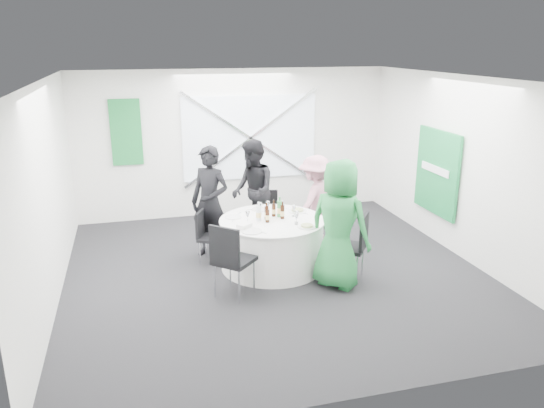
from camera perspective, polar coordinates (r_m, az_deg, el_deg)
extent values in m
plane|color=black|center=(7.92, 0.38, -7.35)|extent=(6.00, 6.00, 0.00)
plane|color=silver|center=(7.22, 0.42, 13.32)|extent=(6.00, 6.00, 0.00)
plane|color=white|center=(10.30, -4.06, 6.56)|extent=(6.00, 0.00, 6.00)
plane|color=white|center=(4.77, 10.05, -6.32)|extent=(6.00, 0.00, 6.00)
plane|color=white|center=(7.28, -23.02, 0.77)|extent=(0.00, 6.00, 6.00)
plane|color=white|center=(8.71, 19.83, 3.64)|extent=(0.00, 6.00, 6.00)
cube|color=silver|center=(10.31, -2.38, 7.16)|extent=(2.60, 0.03, 1.60)
cube|color=silver|center=(10.27, -2.33, 7.12)|extent=(2.63, 0.05, 1.84)
cube|color=silver|center=(10.27, -2.33, 7.12)|extent=(2.63, 0.05, 1.84)
cube|color=#156A29|center=(10.02, -15.42, 7.44)|extent=(0.55, 0.04, 1.20)
cube|color=#177E3C|center=(9.21, 17.31, 3.29)|extent=(0.05, 1.20, 1.40)
cylinder|color=silver|center=(7.95, 0.00, -4.34)|extent=(1.52, 1.52, 0.74)
cylinder|color=silver|center=(7.82, 0.00, -1.75)|extent=(1.56, 1.56, 0.02)
cube|color=black|center=(8.96, -0.49, -1.51)|extent=(0.46, 0.46, 0.05)
cube|color=black|center=(9.07, -0.57, 0.24)|extent=(0.37, 0.11, 0.42)
cylinder|color=silver|center=(9.19, 0.43, -2.46)|extent=(0.02, 0.02, 0.40)
cylinder|color=silver|center=(9.18, -1.53, -2.50)|extent=(0.02, 0.02, 0.40)
cylinder|color=silver|center=(8.90, 0.59, -3.13)|extent=(0.02, 0.02, 0.40)
cylinder|color=silver|center=(8.88, -1.44, -3.18)|extent=(0.02, 0.02, 0.40)
cube|color=black|center=(8.17, -6.51, -3.66)|extent=(0.50, 0.50, 0.04)
cube|color=black|center=(8.14, -7.74, -2.12)|extent=(0.19, 0.33, 0.40)
cylinder|color=silver|center=(8.42, -7.13, -4.55)|extent=(0.02, 0.02, 0.38)
cylinder|color=silver|center=(8.15, -7.79, -5.31)|extent=(0.02, 0.02, 0.38)
cylinder|color=silver|center=(8.33, -5.16, -4.72)|extent=(0.02, 0.02, 0.38)
cylinder|color=silver|center=(8.07, -5.76, -5.49)|extent=(0.02, 0.02, 0.38)
cube|color=black|center=(8.58, 6.41, -2.10)|extent=(0.56, 0.56, 0.05)
cube|color=black|center=(8.63, 7.52, -0.21)|extent=(0.18, 0.41, 0.47)
cylinder|color=silver|center=(8.65, 8.01, -3.73)|extent=(0.02, 0.02, 0.45)
cylinder|color=silver|center=(8.90, 6.48, -3.07)|extent=(0.02, 0.02, 0.45)
cylinder|color=silver|center=(8.43, 6.22, -4.23)|extent=(0.02, 0.02, 0.45)
cylinder|color=silver|center=(8.69, 4.71, -3.53)|extent=(0.02, 0.02, 0.45)
cube|color=black|center=(7.60, 8.18, -4.64)|extent=(0.63, 0.63, 0.05)
cube|color=black|center=(7.47, 9.87, -2.93)|extent=(0.29, 0.37, 0.48)
cylinder|color=silver|center=(7.50, 9.15, -7.09)|extent=(0.02, 0.02, 0.46)
cylinder|color=silver|center=(7.83, 9.71, -6.05)|extent=(0.02, 0.02, 0.46)
cylinder|color=silver|center=(7.57, 6.44, -6.73)|extent=(0.02, 0.02, 0.46)
cylinder|color=silver|center=(7.90, 7.11, -5.72)|extent=(0.02, 0.02, 0.46)
cube|color=black|center=(7.06, -4.09, -6.06)|extent=(0.66, 0.66, 0.06)
cube|color=black|center=(6.78, -5.16, -4.53)|extent=(0.36, 0.34, 0.50)
cylinder|color=silver|center=(7.12, -6.18, -8.23)|extent=(0.02, 0.02, 0.48)
cylinder|color=silver|center=(6.93, -3.55, -8.90)|extent=(0.02, 0.02, 0.48)
cylinder|color=silver|center=(7.41, -4.50, -7.14)|extent=(0.02, 0.02, 0.48)
cylinder|color=silver|center=(7.23, -1.95, -7.75)|extent=(0.02, 0.02, 0.48)
imported|color=black|center=(8.27, -6.68, 0.17)|extent=(0.76, 0.74, 1.77)
imported|color=black|center=(8.90, -2.08, 1.38)|extent=(0.47, 0.85, 1.74)
imported|color=#C37E90|center=(8.72, 4.65, 0.30)|extent=(1.06, 0.97, 1.53)
imported|color=#23813C|center=(7.24, 7.22, -2.18)|extent=(1.01, 1.04, 1.80)
cylinder|color=silver|center=(8.27, -1.34, -0.57)|extent=(0.24, 0.24, 0.01)
cylinder|color=silver|center=(7.93, -4.21, -1.40)|extent=(0.25, 0.25, 0.01)
cylinder|color=silver|center=(8.19, 2.76, -0.77)|extent=(0.28, 0.28, 0.01)
cylinder|color=#77944F|center=(8.18, 2.76, -0.63)|extent=(0.18, 0.18, 0.02)
cylinder|color=silver|center=(7.51, 3.78, -2.47)|extent=(0.26, 0.26, 0.01)
cylinder|color=#77944F|center=(7.50, 3.78, -2.32)|extent=(0.17, 0.17, 0.02)
cylinder|color=silver|center=(7.32, -2.20, -2.94)|extent=(0.29, 0.29, 0.01)
cube|color=silver|center=(7.44, -3.00, -2.33)|extent=(0.24, 0.23, 0.06)
cylinder|color=#331609|center=(7.80, -0.59, -0.96)|extent=(0.06, 0.06, 0.20)
cylinder|color=#331609|center=(7.76, -0.60, -0.07)|extent=(0.02, 0.02, 0.06)
cylinder|color=#E1C577|center=(7.81, -0.59, -1.10)|extent=(0.06, 0.06, 0.07)
cylinder|color=#331609|center=(7.93, 0.19, -0.66)|extent=(0.06, 0.06, 0.19)
cylinder|color=#331609|center=(7.90, 0.19, 0.22)|extent=(0.02, 0.02, 0.06)
cylinder|color=#E1C577|center=(7.94, 0.19, -0.79)|extent=(0.06, 0.06, 0.07)
cylinder|color=#331609|center=(7.82, 1.13, -0.87)|extent=(0.06, 0.06, 0.21)
cylinder|color=#331609|center=(7.78, 1.13, 0.07)|extent=(0.02, 0.02, 0.06)
cylinder|color=#E1C577|center=(7.83, 1.13, -1.02)|extent=(0.06, 0.06, 0.07)
cylinder|color=#331609|center=(7.67, -0.50, -1.30)|extent=(0.06, 0.06, 0.19)
cylinder|color=#331609|center=(7.63, -0.50, -0.41)|extent=(0.02, 0.02, 0.06)
cylinder|color=#E1C577|center=(7.68, -0.50, -1.44)|extent=(0.06, 0.06, 0.07)
cylinder|color=green|center=(7.90, 0.82, -0.53)|extent=(0.08, 0.08, 0.25)
cylinder|color=green|center=(7.86, 0.82, 0.54)|extent=(0.03, 0.03, 0.06)
cylinder|color=#E1C577|center=(7.91, 0.82, -0.70)|extent=(0.08, 0.08, 0.09)
cylinder|color=silver|center=(7.74, -1.45, -1.01)|extent=(0.08, 0.08, 0.22)
cylinder|color=silver|center=(7.69, -1.45, -0.01)|extent=(0.03, 0.03, 0.06)
cylinder|color=#E1C577|center=(7.74, -1.45, -1.17)|extent=(0.08, 0.08, 0.08)
cylinder|color=white|center=(7.98, 2.36, -1.29)|extent=(0.06, 0.06, 0.00)
cylinder|color=white|center=(7.96, 2.36, -0.94)|extent=(0.01, 0.01, 0.10)
cone|color=white|center=(7.94, 2.37, -0.41)|extent=(0.07, 0.07, 0.08)
cylinder|color=white|center=(7.70, 2.67, -1.97)|extent=(0.06, 0.06, 0.00)
cylinder|color=white|center=(7.69, 2.67, -1.60)|extent=(0.01, 0.01, 0.10)
cone|color=white|center=(7.66, 2.68, -1.06)|extent=(0.07, 0.07, 0.08)
cylinder|color=white|center=(7.62, 2.64, -2.18)|extent=(0.06, 0.06, 0.00)
cylinder|color=white|center=(7.61, 2.65, -1.81)|extent=(0.01, 0.01, 0.10)
cone|color=white|center=(7.58, 2.65, -1.27)|extent=(0.07, 0.07, 0.08)
cylinder|color=white|center=(8.16, -0.45, -0.86)|extent=(0.06, 0.06, 0.00)
cylinder|color=white|center=(8.14, -0.45, -0.51)|extent=(0.01, 0.01, 0.10)
cone|color=white|center=(8.12, -0.45, 0.00)|extent=(0.07, 0.07, 0.08)
cylinder|color=white|center=(8.18, 1.03, -0.81)|extent=(0.06, 0.06, 0.00)
cylinder|color=white|center=(8.16, 1.04, -0.47)|extent=(0.01, 0.01, 0.10)
cone|color=white|center=(8.14, 1.04, 0.04)|extent=(0.07, 0.07, 0.08)
cylinder|color=white|center=(7.69, -2.64, -2.00)|extent=(0.06, 0.06, 0.00)
cylinder|color=white|center=(7.68, -2.64, -1.63)|extent=(0.01, 0.01, 0.10)
cone|color=white|center=(7.65, -2.65, -1.09)|extent=(0.07, 0.07, 0.08)
cylinder|color=white|center=(8.10, -1.25, -1.00)|extent=(0.06, 0.06, 0.00)
cylinder|color=white|center=(8.08, -1.25, -0.65)|extent=(0.01, 0.01, 0.10)
cone|color=white|center=(8.06, -1.26, -0.14)|extent=(0.07, 0.07, 0.08)
cube|color=silver|center=(8.11, -3.51, -1.00)|extent=(0.08, 0.14, 0.01)
cube|color=silver|center=(7.77, -4.22, -1.83)|extent=(0.08, 0.14, 0.01)
cube|color=silver|center=(8.36, 0.15, -0.39)|extent=(0.15, 0.02, 0.01)
cube|color=silver|center=(8.27, -2.28, -0.61)|extent=(0.15, 0.02, 0.01)
cube|color=silver|center=(7.51, -3.55, -2.49)|extent=(0.10, 0.13, 0.01)
cube|color=silver|center=(7.29, -1.10, -3.07)|extent=(0.11, 0.12, 0.01)
cube|color=silver|center=(8.11, 3.50, -0.99)|extent=(0.09, 0.13, 0.01)
cube|color=silver|center=(8.31, 1.75, -0.52)|extent=(0.09, 0.14, 0.01)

